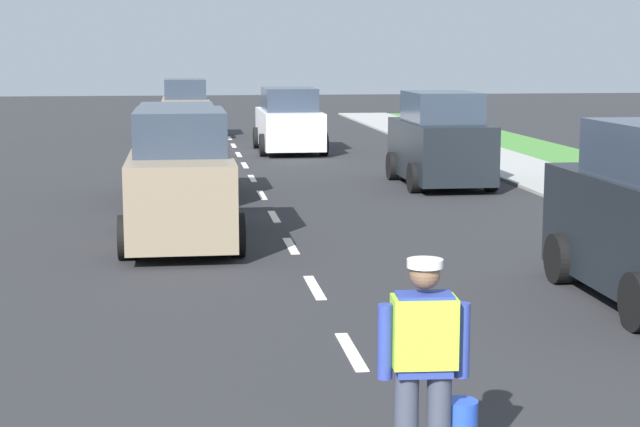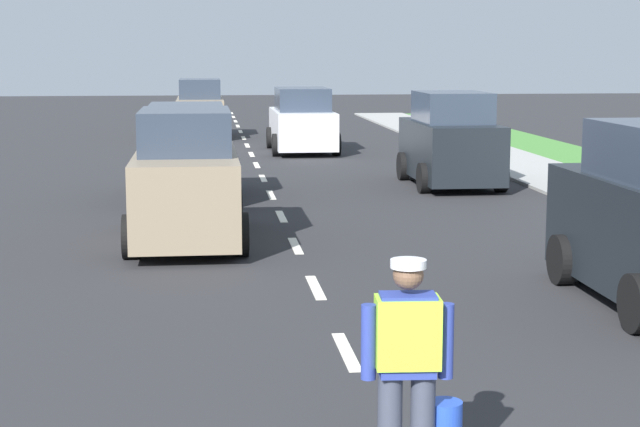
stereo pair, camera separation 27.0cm
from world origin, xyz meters
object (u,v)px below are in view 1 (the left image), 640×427
car_oncoming_second (178,155)px  car_oncoming_lead (181,181)px  road_worker (427,359)px  car_outgoing_far (289,122)px  car_oncoming_third (186,110)px  car_parked_far (440,142)px

car_oncoming_second → car_oncoming_lead: car_oncoming_lead is taller
car_oncoming_second → car_oncoming_lead: size_ratio=0.92×
road_worker → car_outgoing_far: (1.62, 25.01, -0.01)m
car_outgoing_far → car_oncoming_third: bearing=117.9°
car_oncoming_third → car_oncoming_second: size_ratio=1.08×
car_outgoing_far → car_oncoming_second: bearing=-109.3°
road_worker → car_oncoming_third: (-1.54, 30.96, 0.05)m
car_oncoming_lead → car_parked_far: 8.88m
car_parked_far → car_oncoming_third: bearing=111.8°
road_worker → car_outgoing_far: 25.06m
road_worker → car_oncoming_third: car_oncoming_third is taller
road_worker → car_oncoming_second: 15.32m
car_outgoing_far → car_parked_far: bearing=-72.8°
car_oncoming_third → car_outgoing_far: 6.74m
car_oncoming_third → car_oncoming_lead: bearing=-90.6°
road_worker → car_parked_far: (4.27, 16.46, 0.09)m
road_worker → car_outgoing_far: size_ratio=0.39×
car_oncoming_third → road_worker: bearing=-87.2°
car_outgoing_far → car_parked_far: (2.65, -8.55, 0.09)m
car_oncoming_second → car_parked_far: 6.20m
car_oncoming_third → car_outgoing_far: car_oncoming_third is taller
car_oncoming_third → car_oncoming_second: car_oncoming_third is taller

